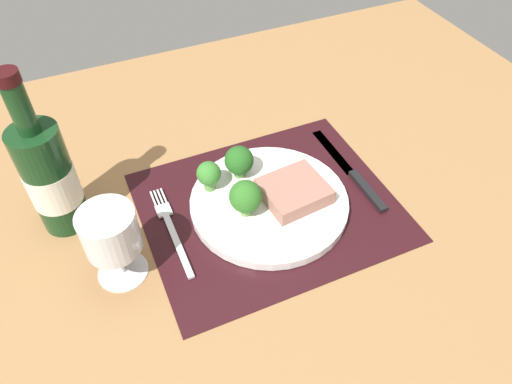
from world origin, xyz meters
The scene contains 11 objects.
ground_plane centered at (0.00, 0.00, -1.50)cm, with size 140.00×110.00×3.00cm, color #996D42.
placemat centered at (0.00, 0.00, 0.15)cm, with size 40.60×33.90×0.30cm, color black.
plate centered at (0.00, 0.00, 1.10)cm, with size 25.90×25.90×1.60cm, color white.
steak centered at (3.85, -1.15, 3.23)cm, with size 9.94×9.04×2.66cm, color #9E6B5B.
broccoli_center centered at (-4.62, -1.20, 5.54)cm, with size 5.15×5.15×6.32cm.
broccoli_near_steak centered at (-7.94, 6.29, 5.02)cm, with size 4.03×4.03×5.34cm.
broccoli_near_fork centered at (-2.25, 7.24, 5.13)cm, with size 4.90×4.90×5.79cm.
fork centered at (-16.27, 1.42, 0.55)cm, with size 2.40×19.20×0.50cm.
knife centered at (16.59, 0.53, 0.60)cm, with size 1.80×23.00×0.80cm.
wine_bottle centered at (-30.89, 10.48, 9.75)cm, with size 7.39×7.39×27.54cm.
wine_glass centered at (-25.02, -3.01, 8.48)cm, with size 7.81×7.81×12.58cm.
Camera 1 is at (-23.47, -47.95, 59.06)cm, focal length 33.69 mm.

